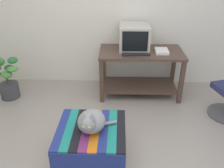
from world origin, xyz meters
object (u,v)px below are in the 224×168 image
Objects in this scene: ottoman_with_blanket at (92,144)px; potted_plant at (8,80)px; tv_monitor at (134,37)px; cat at (91,121)px; keyboard at (136,54)px; desk at (140,65)px; book at (162,51)px.

potted_plant is at bearing 138.67° from ottoman_with_blanket.
cat is at bearing -107.32° from tv_monitor.
keyboard is at bearing 1.55° from potted_plant.
ottoman_with_blanket is at bearing 116.06° from cat.
keyboard reaches higher than desk.
tv_monitor is (-0.11, 0.10, 0.41)m from desk.
desk is at bearing 5.60° from potted_plant.
keyboard is (-0.09, -0.15, 0.24)m from desk.
potted_plant is (-2.32, -0.15, -0.45)m from book.
desk is 3.12× the size of keyboard.
keyboard is at bearing -165.04° from book.
keyboard is at bearing 68.81° from ottoman_with_blanket.
desk reaches higher than ottoman_with_blanket.
book is at bearing -20.36° from tv_monitor.
tv_monitor is 1.25× the size of keyboard.
desk is 3.03× the size of cat.
desk is 0.43m from tv_monitor.
keyboard is 0.40m from book.
cat is at bearing -112.14° from desk.
keyboard is 1.63× the size of book.
tv_monitor is 1.77m from ottoman_with_blanket.
tv_monitor reaches higher than cat.
desk is at bearing 76.19° from cat.
tv_monitor is 0.30m from keyboard.
keyboard is 0.97× the size of cat.
ottoman_with_blanket is 1.90m from potted_plant.
book reaches higher than potted_plant.
cat is (-0.48, -1.59, -0.37)m from tv_monitor.
tv_monitor reaches higher than ottoman_with_blanket.
keyboard is 0.57× the size of ottoman_with_blanket.
keyboard is (0.02, -0.25, -0.17)m from tv_monitor.
ottoman_with_blanket is (-0.49, -1.55, -0.69)m from tv_monitor.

